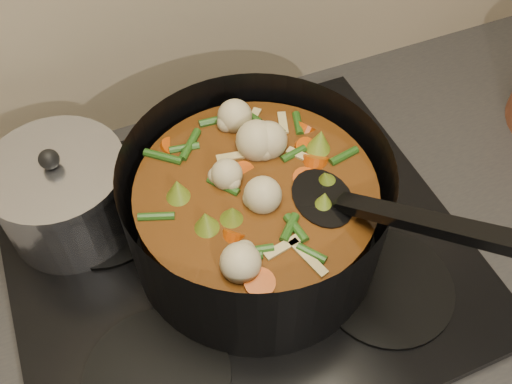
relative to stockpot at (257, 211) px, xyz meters
name	(u,v)px	position (x,y,z in m)	size (l,w,h in m)	color
counter	(245,373)	(-0.03, 0.00, -0.55)	(2.64, 0.64, 0.91)	brown
stovetop	(240,254)	(-0.03, 0.00, -0.09)	(0.62, 0.54, 0.03)	black
stockpot	(257,211)	(0.00, 0.00, 0.00)	(0.40, 0.45, 0.25)	black
saucepan	(65,195)	(-0.23, 0.14, -0.02)	(0.19, 0.19, 0.15)	silver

